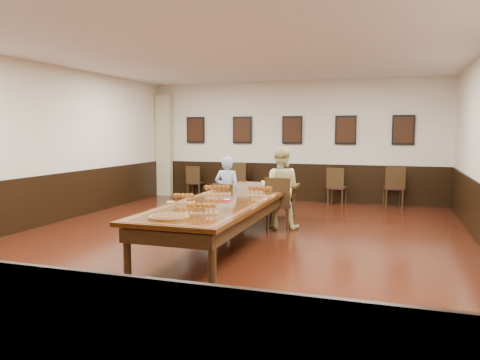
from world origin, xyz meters
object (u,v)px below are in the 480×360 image
(conference_table, at_px, (231,206))
(carved_platter, at_px, (169,217))
(spare_chair_a, at_px, (196,182))
(spare_chair_d, at_px, (394,186))
(spare_chair_c, at_px, (337,186))
(person_man, at_px, (227,191))
(person_woman, at_px, (280,188))
(chair_woman, at_px, (279,203))
(chair_man, at_px, (226,205))
(spare_chair_b, at_px, (238,181))

(conference_table, distance_m, carved_platter, 2.04)
(spare_chair_a, distance_m, spare_chair_d, 5.34)
(spare_chair_c, bearing_deg, person_man, 71.92)
(person_woman, bearing_deg, chair_woman, 90.00)
(chair_woman, bearing_deg, conference_table, 61.10)
(conference_table, bearing_deg, chair_man, 114.11)
(spare_chair_a, relative_size, carved_platter, 1.61)
(person_man, bearing_deg, spare_chair_c, -117.41)
(conference_table, bearing_deg, person_man, 112.44)
(chair_man, distance_m, spare_chair_b, 3.76)
(chair_woman, relative_size, spare_chair_c, 1.06)
(spare_chair_c, height_order, conference_table, spare_chair_c)
(chair_man, height_order, carved_platter, chair_man)
(spare_chair_c, bearing_deg, chair_man, 72.54)
(person_woman, height_order, conference_table, person_woman)
(chair_man, bearing_deg, spare_chair_a, -59.20)
(spare_chair_d, height_order, person_woman, person_woman)
(spare_chair_a, relative_size, spare_chair_d, 0.89)
(spare_chair_b, relative_size, person_woman, 0.65)
(spare_chair_c, relative_size, person_woman, 0.60)
(spare_chair_c, relative_size, conference_table, 0.19)
(spare_chair_b, bearing_deg, person_man, 95.14)
(spare_chair_b, xyz_separation_m, spare_chair_d, (4.06, 0.03, -0.01))
(person_woman, distance_m, conference_table, 1.43)
(person_man, height_order, conference_table, person_man)
(chair_woman, bearing_deg, spare_chair_b, -64.76)
(chair_woman, xyz_separation_m, spare_chair_d, (2.07, 3.54, -0.00))
(chair_man, bearing_deg, person_man, -90.00)
(chair_man, bearing_deg, conference_table, 113.37)
(chair_woman, bearing_deg, person_man, -2.08)
(spare_chair_c, height_order, carved_platter, spare_chair_c)
(chair_man, distance_m, person_man, 0.27)
(spare_chair_a, bearing_deg, spare_chair_b, 177.75)
(spare_chair_a, distance_m, person_woman, 4.73)
(spare_chair_a, distance_m, spare_chair_c, 3.97)
(carved_platter, bearing_deg, spare_chair_a, 110.99)
(person_woman, bearing_deg, conference_table, 63.18)
(spare_chair_b, height_order, carved_platter, spare_chair_b)
(carved_platter, bearing_deg, person_man, 96.29)
(person_man, bearing_deg, chair_woman, -178.45)
(person_man, bearing_deg, spare_chair_d, -131.61)
(chair_man, distance_m, spare_chair_d, 4.80)
(spare_chair_a, height_order, carved_platter, spare_chair_a)
(chair_man, distance_m, person_woman, 1.11)
(spare_chair_b, height_order, person_woman, person_woman)
(conference_table, bearing_deg, spare_chair_b, 107.01)
(spare_chair_d, relative_size, person_man, 0.72)
(spare_chair_b, bearing_deg, spare_chair_c, 167.94)
(chair_man, relative_size, spare_chair_d, 0.87)
(spare_chair_c, bearing_deg, carved_platter, 86.87)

